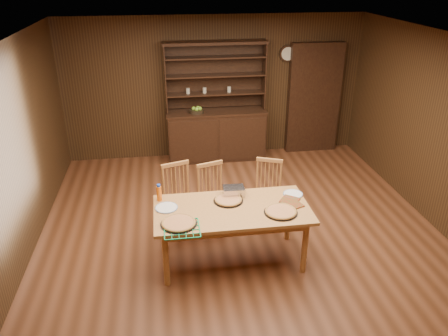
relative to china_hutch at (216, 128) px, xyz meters
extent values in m
plane|color=brown|center=(0.00, -2.75, -0.60)|extent=(6.00, 6.00, 0.00)
plane|color=white|center=(0.00, -2.75, 2.00)|extent=(6.00, 6.00, 0.00)
plane|color=#3C2713|center=(0.00, 0.25, 0.70)|extent=(5.50, 0.00, 5.50)
plane|color=#3C2713|center=(-2.75, -2.75, 0.70)|extent=(0.00, 6.00, 6.00)
cube|color=#311D10|center=(0.00, -0.01, -0.15)|extent=(1.80, 0.50, 0.90)
cube|color=#311D10|center=(0.00, -0.01, 0.32)|extent=(1.84, 0.52, 0.04)
cube|color=#311D10|center=(0.00, 0.22, 0.95)|extent=(1.80, 0.02, 1.20)
cube|color=#311D10|center=(-0.89, 0.07, 0.95)|extent=(0.02, 0.32, 1.20)
cube|color=#311D10|center=(0.89, 0.07, 0.95)|extent=(0.02, 0.32, 1.20)
cube|color=#311D10|center=(0.00, 0.07, 1.55)|extent=(1.84, 0.34, 0.05)
cylinder|color=#ACA891|center=(-0.50, 0.07, 0.72)|extent=(0.07, 0.07, 0.10)
cylinder|color=#ACA891|center=(-0.20, 0.07, 0.72)|extent=(0.07, 0.07, 0.10)
cube|color=#311D10|center=(1.90, 0.15, 0.45)|extent=(1.00, 0.18, 2.10)
cylinder|color=#311D10|center=(1.35, 0.21, 1.30)|extent=(0.30, 0.04, 0.30)
cylinder|color=beige|center=(1.35, 0.18, 1.30)|extent=(0.24, 0.01, 0.24)
cube|color=#C78645|center=(-0.23, -3.20, 0.13)|extent=(1.86, 0.93, 0.04)
cylinder|color=#C78645|center=(-1.04, -3.55, -0.24)|extent=(0.07, 0.07, 0.71)
cylinder|color=#C78645|center=(-1.04, -2.85, -0.24)|extent=(0.07, 0.07, 0.71)
cylinder|color=#C78645|center=(0.59, -3.55, -0.24)|extent=(0.07, 0.07, 0.71)
cylinder|color=#C78645|center=(0.59, -2.85, -0.24)|extent=(0.07, 0.07, 0.71)
cube|color=#C47D43|center=(-0.81, -2.47, -0.18)|extent=(0.50, 0.49, 0.04)
cylinder|color=#C47D43|center=(-0.91, -2.65, -0.40)|extent=(0.03, 0.03, 0.40)
cylinder|color=#C47D43|center=(-1.00, -2.38, -0.40)|extent=(0.03, 0.03, 0.40)
cylinder|color=#C47D43|center=(-0.62, -2.56, -0.40)|extent=(0.03, 0.03, 0.40)
cylinder|color=#C47D43|center=(-0.70, -2.29, -0.40)|extent=(0.03, 0.03, 0.40)
cube|color=#C47D43|center=(-0.86, -2.31, 0.37)|extent=(0.38, 0.15, 0.05)
cube|color=#C47D43|center=(-0.34, -2.46, -0.19)|extent=(0.49, 0.47, 0.04)
cylinder|color=#C47D43|center=(-0.44, -2.64, -0.40)|extent=(0.03, 0.03, 0.38)
cylinder|color=#C47D43|center=(-0.53, -2.37, -0.40)|extent=(0.03, 0.03, 0.38)
cylinder|color=#C47D43|center=(-0.16, -2.55, -0.40)|extent=(0.03, 0.03, 0.38)
cylinder|color=#C47D43|center=(-0.24, -2.28, -0.40)|extent=(0.03, 0.03, 0.38)
cube|color=#C47D43|center=(-0.39, -2.31, 0.34)|extent=(0.37, 0.14, 0.05)
cube|color=#C47D43|center=(0.39, -2.41, -0.20)|extent=(0.50, 0.49, 0.04)
cylinder|color=#C47D43|center=(0.20, -2.49, -0.41)|extent=(0.03, 0.03, 0.38)
cylinder|color=#C47D43|center=(0.31, -2.23, -0.41)|extent=(0.03, 0.03, 0.38)
cylinder|color=#C47D43|center=(0.48, -2.60, -0.41)|extent=(0.03, 0.03, 0.38)
cylinder|color=#C47D43|center=(0.58, -2.34, -0.41)|extent=(0.03, 0.03, 0.38)
cube|color=#C47D43|center=(0.45, -2.27, 0.33)|extent=(0.35, 0.17, 0.05)
cylinder|color=black|center=(-0.87, -3.46, 0.16)|extent=(0.41, 0.41, 0.01)
cylinder|color=tan|center=(-0.87, -3.46, 0.17)|extent=(0.38, 0.38, 0.02)
torus|color=#C18C45|center=(-0.87, -3.46, 0.17)|extent=(0.39, 0.39, 0.03)
cylinder|color=black|center=(0.32, -3.38, 0.16)|extent=(0.40, 0.40, 0.01)
cylinder|color=tan|center=(0.32, -3.38, 0.17)|extent=(0.37, 0.37, 0.02)
torus|color=#C18C45|center=(0.32, -3.38, 0.17)|extent=(0.37, 0.37, 0.03)
cylinder|color=black|center=(-0.24, -3.02, 0.16)|extent=(0.37, 0.37, 0.01)
cylinder|color=tan|center=(-0.24, -3.02, 0.17)|extent=(0.33, 0.33, 0.02)
torus|color=#C18C45|center=(-0.24, -3.02, 0.17)|extent=(0.34, 0.34, 0.03)
cylinder|color=silver|center=(-1.00, -3.08, 0.16)|extent=(0.27, 0.27, 0.01)
torus|color=#315894|center=(-1.00, -3.08, 0.16)|extent=(0.27, 0.27, 0.01)
cylinder|color=silver|center=(0.59, -2.97, 0.16)|extent=(0.25, 0.25, 0.01)
torus|color=#315894|center=(0.59, -2.97, 0.16)|extent=(0.25, 0.25, 0.01)
cube|color=silver|center=(-0.15, -2.87, 0.21)|extent=(0.27, 0.20, 0.11)
cylinder|color=orange|center=(-1.08, -2.88, 0.25)|extent=(0.06, 0.06, 0.19)
cylinder|color=#153CB2|center=(-1.08, -2.88, 0.36)|extent=(0.04, 0.04, 0.03)
cube|color=red|center=(0.51, -3.23, 0.16)|extent=(0.27, 0.27, 0.02)
cube|color=red|center=(0.51, -3.12, 0.16)|extent=(0.29, 0.29, 0.02)
cylinder|color=black|center=(-0.37, -0.06, 0.37)|extent=(0.27, 0.27, 0.06)
sphere|color=#91C334|center=(-0.42, -0.06, 0.42)|extent=(0.08, 0.08, 0.08)
sphere|color=#91C334|center=(-0.34, -0.03, 0.42)|extent=(0.08, 0.08, 0.08)
sphere|color=#91C334|center=(-0.37, -0.11, 0.42)|extent=(0.08, 0.08, 0.08)
sphere|color=#91C334|center=(-0.31, -0.08, 0.42)|extent=(0.08, 0.08, 0.08)
camera|label=1|loc=(-0.97, -7.63, 2.81)|focal=35.00mm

